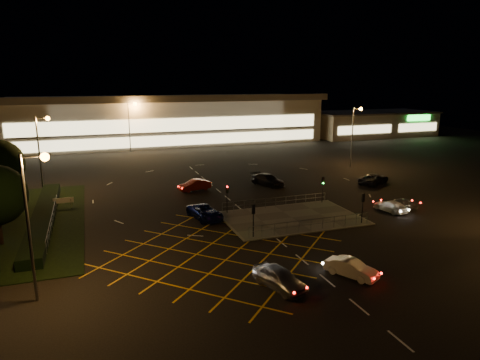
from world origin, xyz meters
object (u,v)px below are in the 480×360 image
object	(u,v)px
car_far_dkgrey	(268,180)
signal_se	(363,202)
car_east_grey	(374,179)
car_approach_white	(391,206)
car_near_silver	(280,278)
car_circ_red	(195,185)
car_queue_white	(351,268)
car_right_silver	(403,204)
signal_ne	(323,184)
car_left_blue	(205,212)
signal_sw	(253,214)
signal_nw	(227,193)

from	to	relation	value
car_far_dkgrey	signal_se	bearing A→B (deg)	-106.62
car_far_dkgrey	car_east_grey	world-z (taller)	car_far_dkgrey
car_far_dkgrey	car_approach_white	size ratio (longest dim) A/B	1.28
car_near_silver	car_circ_red	world-z (taller)	car_near_silver
car_queue_white	car_far_dkgrey	world-z (taller)	car_far_dkgrey
car_near_silver	car_right_silver	distance (m)	24.64
car_queue_white	car_near_silver	bearing A→B (deg)	149.47
car_far_dkgrey	car_circ_red	world-z (taller)	car_far_dkgrey
signal_ne	car_near_silver	size ratio (longest dim) A/B	0.69
car_approach_white	car_left_blue	bearing A→B (deg)	-18.79
signal_sw	car_approach_white	world-z (taller)	signal_sw
signal_sw	signal_se	bearing A→B (deg)	-180.00
car_queue_white	car_approach_white	distance (m)	18.53
signal_ne	car_left_blue	world-z (taller)	signal_ne
car_queue_white	car_left_blue	distance (m)	18.34
car_east_grey	car_queue_white	bearing A→B (deg)	112.64
signal_sw	car_circ_red	world-z (taller)	signal_sw
signal_sw	car_left_blue	world-z (taller)	signal_sw
car_east_grey	car_approach_white	size ratio (longest dim) A/B	1.29
signal_se	car_circ_red	bearing A→B (deg)	-55.93
car_near_silver	signal_sw	bearing A→B (deg)	61.99
signal_se	signal_nw	distance (m)	14.41
car_approach_white	car_near_silver	bearing A→B (deg)	26.05
car_far_dkgrey	car_approach_white	world-z (taller)	car_far_dkgrey
car_queue_white	car_left_blue	world-z (taller)	car_left_blue
car_left_blue	car_east_grey	size ratio (longest dim) A/B	0.96
car_queue_white	car_right_silver	xyz separation A→B (m)	(15.38, 12.61, 0.03)
car_left_blue	signal_sw	bearing A→B (deg)	-79.87
signal_sw	car_circ_red	distance (m)	19.29
signal_se	car_far_dkgrey	size ratio (longest dim) A/B	0.58
signal_se	car_left_blue	size ratio (longest dim) A/B	0.61
car_far_dkgrey	car_right_silver	bearing A→B (deg)	-82.38
car_queue_white	car_far_dkgrey	xyz separation A→B (m)	(5.37, 28.49, 0.12)
car_left_blue	car_circ_red	distance (m)	12.31
car_left_blue	car_east_grey	world-z (taller)	car_east_grey
signal_sw	signal_ne	bearing A→B (deg)	-146.35
signal_se	signal_nw	world-z (taller)	same
car_near_silver	car_far_dkgrey	bearing A→B (deg)	50.89
car_left_blue	car_right_silver	world-z (taller)	car_left_blue
signal_ne	car_queue_white	size ratio (longest dim) A/B	0.78
signal_nw	car_right_silver	world-z (taller)	signal_nw
car_right_silver	car_east_grey	xyz separation A→B (m)	(4.60, 11.63, 0.07)
car_east_grey	car_near_silver	bearing A→B (deg)	105.14
signal_nw	car_approach_white	bearing A→B (deg)	-17.02
car_left_blue	car_approach_white	distance (m)	20.91
signal_se	signal_nw	bearing A→B (deg)	-33.65
car_circ_red	car_east_grey	distance (m)	25.49
car_east_grey	car_circ_red	bearing A→B (deg)	50.93
signal_sw	signal_se	distance (m)	12.00
signal_sw	car_left_blue	bearing A→B (deg)	-68.35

